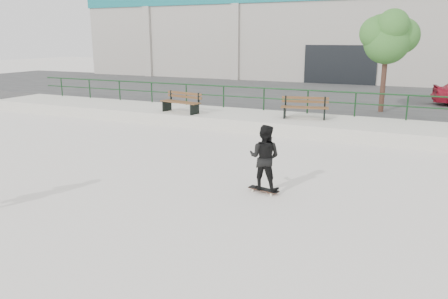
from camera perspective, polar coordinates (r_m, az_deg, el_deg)
The scene contains 10 objects.
ground at distance 10.23m, azimuth -9.95°, elevation -7.00°, with size 120.00×120.00×0.00m, color silver.
ledge at distance 18.48m, azimuth 6.77°, elevation 3.56°, with size 30.00×3.00×0.50m, color beige.
parking_strip at distance 26.61m, azimuth 12.43°, elevation 6.63°, with size 60.00×14.00×0.50m, color #343434.
railing at distance 19.55m, azimuth 8.03°, elevation 7.06°, with size 28.00×0.06×1.03m.
commercial_building at distance 40.19m, azimuth 17.20°, elevation 15.04°, with size 44.20×16.33×8.00m.
bench_left at distance 19.32m, azimuth -5.59°, elevation 6.15°, with size 2.02×0.96×0.90m.
bench_right at distance 18.11m, azimuth 10.49°, elevation 5.40°, with size 1.98×0.93×0.88m.
tree at distance 20.48m, azimuth 20.66°, elevation 13.73°, with size 2.46×2.18×4.37m.
skateboard at distance 10.81m, azimuth 5.20°, elevation -5.24°, with size 0.80×0.34×0.09m.
standing_skater at distance 10.56m, azimuth 5.30°, elevation -1.03°, with size 0.78×0.61×1.60m, color black.
Camera 1 is at (5.47, -7.81, 3.69)m, focal length 35.00 mm.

